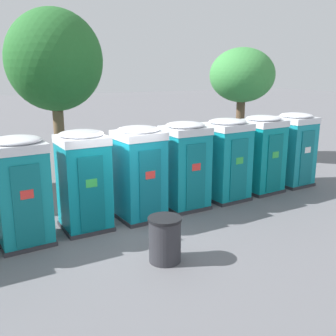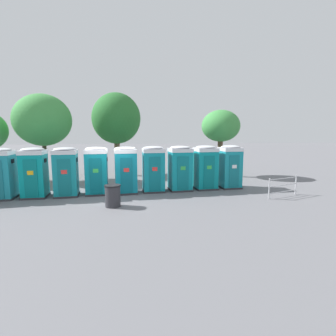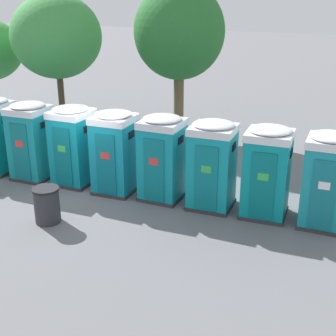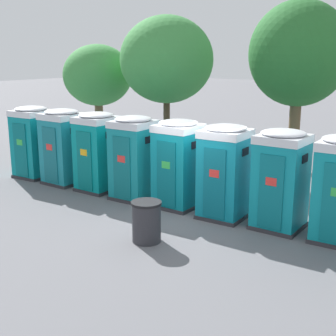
% 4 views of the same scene
% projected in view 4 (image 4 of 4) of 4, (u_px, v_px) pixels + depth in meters
% --- Properties ---
extents(ground_plane, '(120.00, 120.00, 0.00)m').
position_uv_depth(ground_plane, '(191.00, 216.00, 12.79)').
color(ground_plane, slate).
extents(portapotty_0, '(1.30, 1.32, 2.54)m').
position_uv_depth(portapotty_0, '(33.00, 142.00, 16.59)').
color(portapotty_0, '#2D2D33').
rests_on(portapotty_0, ground).
extents(portapotty_1, '(1.28, 1.25, 2.54)m').
position_uv_depth(portapotty_1, '(63.00, 146.00, 15.76)').
color(portapotty_1, '#2D2D33').
rests_on(portapotty_1, ground).
extents(portapotty_2, '(1.23, 1.25, 2.54)m').
position_uv_depth(portapotty_2, '(97.00, 151.00, 14.95)').
color(portapotty_2, '#2D2D33').
rests_on(portapotty_2, ground).
extents(portapotty_3, '(1.28, 1.29, 2.54)m').
position_uv_depth(portapotty_3, '(134.00, 158.00, 14.07)').
color(portapotty_3, '#2D2D33').
rests_on(portapotty_3, ground).
extents(portapotty_4, '(1.22, 1.25, 2.54)m').
position_uv_depth(portapotty_4, '(178.00, 163.00, 13.33)').
color(portapotty_4, '#2D2D33').
rests_on(portapotty_4, ground).
extents(portapotty_5, '(1.29, 1.30, 2.54)m').
position_uv_depth(portapotty_5, '(225.00, 171.00, 12.43)').
color(portapotty_5, '#2D2D33').
rests_on(portapotty_5, ground).
extents(portapotty_6, '(1.25, 1.25, 2.54)m').
position_uv_depth(portapotty_6, '(281.00, 179.00, 11.67)').
color(portapotty_6, '#2D2D33').
rests_on(portapotty_6, ground).
extents(street_tree_0, '(3.69, 3.69, 5.79)m').
position_uv_depth(street_tree_0, '(167.00, 60.00, 18.42)').
color(street_tree_0, '#4C3826').
rests_on(street_tree_0, ground).
extents(street_tree_2, '(3.63, 3.63, 6.22)m').
position_uv_depth(street_tree_2, '(299.00, 54.00, 16.88)').
color(street_tree_2, brown).
rests_on(street_tree_2, ground).
extents(street_tree_3, '(3.04, 3.04, 4.72)m').
position_uv_depth(street_tree_3, '(98.00, 76.00, 20.60)').
color(street_tree_3, brown).
rests_on(street_tree_3, ground).
extents(trash_can, '(0.72, 0.72, 0.98)m').
position_uv_depth(trash_can, '(146.00, 222.00, 10.99)').
color(trash_can, '#2D2D33').
rests_on(trash_can, ground).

